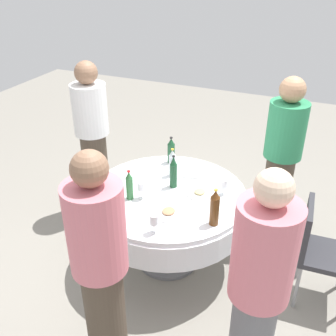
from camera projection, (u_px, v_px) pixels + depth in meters
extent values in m
plane|color=gray|center=(168.00, 259.00, 3.66)|extent=(10.00, 10.00, 0.00)
cylinder|color=white|center=(168.00, 194.00, 3.31)|extent=(1.32, 1.32, 0.04)
cylinder|color=white|center=(168.00, 207.00, 3.37)|extent=(1.35, 1.35, 0.22)
cylinder|color=slate|center=(168.00, 239.00, 3.54)|extent=(0.14, 0.14, 0.48)
cylinder|color=slate|center=(168.00, 258.00, 3.65)|extent=(0.56, 0.56, 0.03)
cylinder|color=#194728|center=(171.00, 153.00, 3.71)|extent=(0.07, 0.07, 0.19)
cone|color=#194728|center=(171.00, 141.00, 3.65)|extent=(0.06, 0.06, 0.06)
cylinder|color=black|center=(171.00, 138.00, 3.63)|extent=(0.03, 0.03, 0.01)
cylinder|color=#194728|center=(173.00, 176.00, 3.32)|extent=(0.06, 0.06, 0.21)
cone|color=#194728|center=(174.00, 161.00, 3.25)|extent=(0.06, 0.06, 0.07)
cylinder|color=black|center=(174.00, 156.00, 3.23)|extent=(0.02, 0.02, 0.01)
cylinder|color=silver|center=(172.00, 166.00, 3.49)|extent=(0.06, 0.06, 0.20)
cone|color=silver|center=(172.00, 153.00, 3.43)|extent=(0.06, 0.06, 0.05)
cylinder|color=gold|center=(172.00, 149.00, 3.41)|extent=(0.02, 0.02, 0.01)
cylinder|color=#2D6B38|center=(130.00, 188.00, 3.17)|extent=(0.06, 0.06, 0.20)
cone|color=#2D6B38|center=(129.00, 175.00, 3.11)|extent=(0.05, 0.05, 0.05)
cylinder|color=red|center=(129.00, 171.00, 3.09)|extent=(0.03, 0.03, 0.01)
cylinder|color=#593314|center=(114.00, 191.00, 3.12)|extent=(0.06, 0.06, 0.21)
cone|color=#593314|center=(113.00, 177.00, 3.05)|extent=(0.05, 0.05, 0.05)
cylinder|color=silver|center=(112.00, 173.00, 3.04)|extent=(0.02, 0.02, 0.01)
cylinder|color=#593314|center=(214.00, 211.00, 2.86)|extent=(0.07, 0.07, 0.23)
cone|color=#593314|center=(216.00, 194.00, 2.79)|extent=(0.06, 0.06, 0.06)
cylinder|color=gold|center=(216.00, 190.00, 2.77)|extent=(0.03, 0.03, 0.01)
cylinder|color=white|center=(142.00, 198.00, 3.22)|extent=(0.06, 0.06, 0.00)
cylinder|color=white|center=(142.00, 194.00, 3.20)|extent=(0.01, 0.01, 0.08)
cylinder|color=white|center=(142.00, 186.00, 3.16)|extent=(0.07, 0.07, 0.07)
cylinder|color=white|center=(154.00, 232.00, 2.83)|extent=(0.06, 0.06, 0.00)
cylinder|color=white|center=(154.00, 228.00, 2.81)|extent=(0.01, 0.01, 0.07)
cylinder|color=white|center=(154.00, 219.00, 2.77)|extent=(0.07, 0.07, 0.08)
cylinder|color=maroon|center=(154.00, 222.00, 2.78)|extent=(0.06, 0.06, 0.03)
cylinder|color=white|center=(223.00, 194.00, 3.27)|extent=(0.06, 0.06, 0.00)
cylinder|color=white|center=(223.00, 191.00, 3.25)|extent=(0.01, 0.01, 0.06)
cylinder|color=white|center=(223.00, 184.00, 3.22)|extent=(0.06, 0.06, 0.07)
cylinder|color=maroon|center=(223.00, 186.00, 3.23)|extent=(0.05, 0.05, 0.03)
cylinder|color=white|center=(169.00, 213.00, 3.02)|extent=(0.25, 0.25, 0.02)
ellipsoid|color=tan|center=(169.00, 211.00, 3.02)|extent=(0.11, 0.10, 0.02)
cylinder|color=white|center=(200.00, 193.00, 3.26)|extent=(0.22, 0.22, 0.02)
ellipsoid|color=tan|center=(200.00, 192.00, 3.26)|extent=(0.10, 0.09, 0.02)
cube|color=silver|center=(145.00, 169.00, 3.63)|extent=(0.03, 0.18, 0.00)
cube|color=silver|center=(109.00, 183.00, 3.42)|extent=(0.18, 0.07, 0.00)
cube|color=silver|center=(152.00, 186.00, 3.37)|extent=(0.13, 0.15, 0.00)
cube|color=white|center=(193.00, 173.00, 3.55)|extent=(0.19, 0.19, 0.02)
cylinder|color=#4C3F33|center=(96.00, 173.00, 4.14)|extent=(0.26, 0.26, 0.92)
cylinder|color=white|center=(90.00, 109.00, 3.79)|extent=(0.34, 0.34, 0.50)
sphere|color=#8C664C|center=(86.00, 73.00, 3.61)|extent=(0.22, 0.22, 0.22)
cylinder|color=#4C3F33|center=(106.00, 317.00, 2.55)|extent=(0.26, 0.26, 0.87)
cylinder|color=#D8727F|center=(96.00, 229.00, 2.20)|extent=(0.34, 0.34, 0.57)
sphere|color=#8C664C|center=(89.00, 169.00, 2.01)|extent=(0.20, 0.20, 0.20)
cylinder|color=#4C3F33|center=(275.00, 196.00, 3.78)|extent=(0.26, 0.26, 0.88)
cylinder|color=#2D8C59|center=(286.00, 130.00, 3.44)|extent=(0.34, 0.34, 0.51)
sphere|color=tan|center=(293.00, 90.00, 3.26)|extent=(0.22, 0.22, 0.22)
cylinder|color=#D8727F|center=(264.00, 252.00, 2.04)|extent=(0.34, 0.34, 0.59)
sphere|color=beige|center=(274.00, 188.00, 1.84)|extent=(0.20, 0.20, 0.20)
cube|color=#2D2D33|center=(326.00, 255.00, 3.04)|extent=(0.42, 0.42, 0.04)
cube|color=#2D2D33|center=(306.00, 229.00, 3.00)|extent=(0.40, 0.06, 0.42)
cylinder|color=gray|center=(297.00, 287.00, 3.07)|extent=(0.03, 0.03, 0.43)
cylinder|color=gray|center=(300.00, 259.00, 3.35)|extent=(0.03, 0.03, 0.43)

